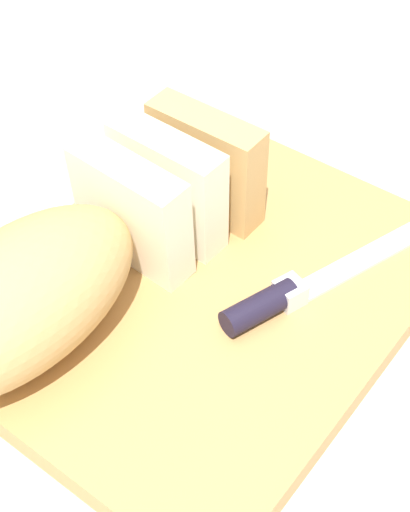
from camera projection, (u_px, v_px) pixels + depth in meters
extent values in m
plane|color=beige|center=(205.00, 302.00, 0.61)|extent=(3.00, 3.00, 0.00)
cube|color=tan|center=(205.00, 292.00, 0.61)|extent=(0.38, 0.30, 0.02)
ellipsoid|color=tan|center=(22.00, 299.00, 0.53)|extent=(0.19, 0.10, 0.09)
cube|color=#F2E8CC|center=(132.00, 212.00, 0.59)|extent=(0.04, 0.10, 0.09)
cube|color=#F2E8CC|center=(168.00, 186.00, 0.61)|extent=(0.03, 0.10, 0.09)
cube|color=tan|center=(206.00, 164.00, 0.63)|extent=(0.04, 0.10, 0.09)
cube|color=silver|center=(399.00, 240.00, 0.63)|extent=(0.22, 0.08, 0.00)
cylinder|color=black|center=(258.00, 309.00, 0.57)|extent=(0.06, 0.04, 0.02)
cube|color=silver|center=(290.00, 293.00, 0.58)|extent=(0.03, 0.03, 0.02)
sphere|color=#996633|center=(249.00, 317.00, 0.57)|extent=(0.01, 0.01, 0.01)
sphere|color=#996633|center=(204.00, 228.00, 0.64)|extent=(0.00, 0.00, 0.00)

